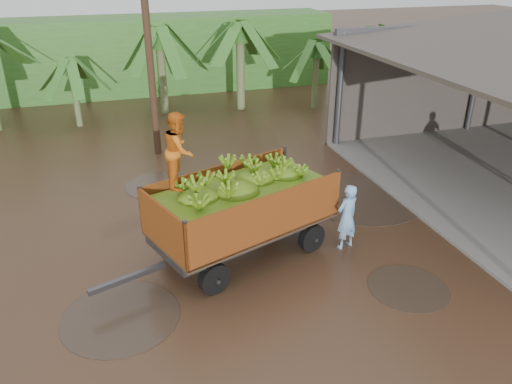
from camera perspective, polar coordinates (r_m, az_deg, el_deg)
ground at (r=12.04m, az=-2.16°, el=-6.29°), size 100.00×100.00×0.00m
hedge_north at (r=26.29m, az=-16.19°, el=14.68°), size 22.00×3.00×3.60m
banana_trailer at (r=11.18m, az=-1.73°, el=-1.54°), size 5.71×3.25×3.51m
man_blue at (r=11.83m, az=10.34°, el=-2.80°), size 0.68×0.55×1.62m
utility_pole at (r=16.92m, az=-12.32°, el=17.51°), size 1.20×0.24×8.15m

